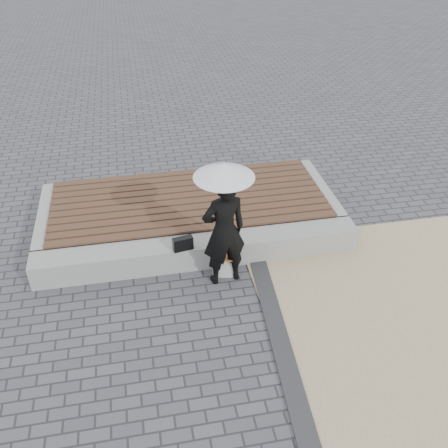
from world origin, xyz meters
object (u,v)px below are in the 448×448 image
(woman, at_px, (224,231))
(canvas_tote, at_px, (224,265))
(parasol, at_px, (224,170))
(handbag, at_px, (183,244))
(seating_ledge, at_px, (199,251))

(woman, relative_size, canvas_tote, 4.80)
(parasol, relative_size, canvas_tote, 2.83)
(parasol, height_order, handbag, parasol)
(seating_ledge, height_order, canvas_tote, seating_ledge)
(seating_ledge, xyz_separation_m, handbag, (-0.26, -0.17, 0.31))
(seating_ledge, bearing_deg, woman, -58.71)
(seating_ledge, distance_m, woman, 0.88)
(woman, bearing_deg, seating_ledge, -69.50)
(handbag, bearing_deg, parasol, -40.01)
(seating_ledge, xyz_separation_m, woman, (0.29, -0.48, 0.68))
(canvas_tote, bearing_deg, parasol, -92.85)
(woman, relative_size, handbag, 5.91)
(parasol, height_order, canvas_tote, parasol)
(seating_ledge, height_order, handbag, handbag)
(seating_ledge, bearing_deg, canvas_tote, -50.99)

